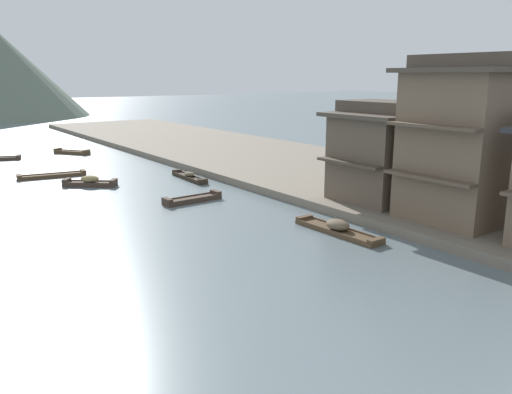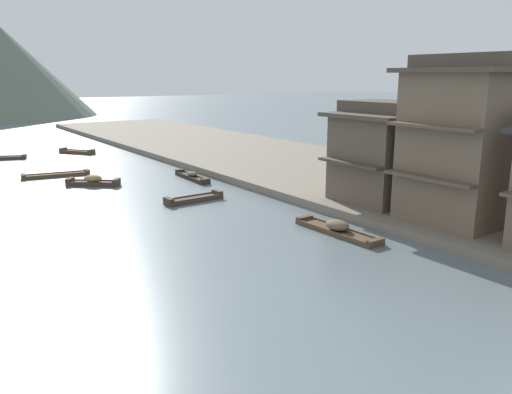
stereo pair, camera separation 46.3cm
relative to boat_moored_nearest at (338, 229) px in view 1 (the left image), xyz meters
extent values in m
cube|color=slate|center=(11.05, 13.81, 0.03)|extent=(18.00, 110.00, 0.56)
cube|color=brown|center=(0.00, 0.00, -0.15)|extent=(1.30, 5.60, 0.19)
cube|color=brown|center=(-0.08, 2.63, 0.03)|extent=(1.02, 0.39, 0.17)
cube|color=brown|center=(0.08, -2.63, 0.03)|extent=(1.02, 0.39, 0.17)
cube|color=brown|center=(-0.52, -0.02, -0.01)|extent=(0.23, 5.07, 0.08)
cube|color=brown|center=(0.52, 0.02, -0.01)|extent=(0.23, 5.07, 0.08)
ellipsoid|color=brown|center=(0.00, 0.00, 0.23)|extent=(1.06, 1.45, 0.56)
cube|color=brown|center=(-8.42, 24.95, -0.14)|extent=(5.40, 1.81, 0.22)
cube|color=brown|center=(-10.90, 25.30, 0.07)|extent=(0.49, 1.02, 0.20)
cube|color=brown|center=(-5.95, 24.60, 0.07)|extent=(0.49, 1.02, 0.20)
cube|color=brown|center=(-8.49, 24.45, 0.01)|extent=(4.76, 0.75, 0.08)
cube|color=brown|center=(-8.35, 25.45, 0.01)|extent=(4.76, 0.75, 0.08)
cube|color=brown|center=(-3.27, 37.29, -0.11)|extent=(3.15, 3.89, 0.28)
cube|color=brown|center=(-4.34, 38.82, 0.16)|extent=(0.96, 0.82, 0.25)
cube|color=brown|center=(-2.20, 35.76, 0.16)|extent=(0.96, 0.82, 0.25)
cube|color=brown|center=(-3.65, 37.02, 0.07)|extent=(2.09, 2.94, 0.08)
cube|color=brown|center=(-2.88, 37.56, 0.07)|extent=(2.09, 2.94, 0.08)
cube|color=#423328|center=(-10.36, 37.26, -0.13)|extent=(3.94, 2.34, 0.23)
cube|color=#423328|center=(-8.72, 36.68, 0.09)|extent=(0.68, 1.08, 0.21)
cube|color=#423328|center=(-10.19, 37.76, 0.02)|extent=(3.12, 1.18, 0.08)
cube|color=#423328|center=(-2.97, 10.72, -0.11)|extent=(4.09, 1.24, 0.27)
cube|color=#423328|center=(-4.84, 10.63, 0.14)|extent=(0.40, 0.96, 0.24)
cube|color=#423328|center=(-1.10, 10.81, 0.14)|extent=(0.40, 0.96, 0.24)
cube|color=#423328|center=(-2.95, 10.23, 0.06)|extent=(3.54, 0.25, 0.08)
cube|color=#423328|center=(-2.99, 11.20, 0.06)|extent=(3.54, 0.25, 0.08)
cube|color=#423328|center=(-6.97, 19.60, -0.10)|extent=(3.76, 3.34, 0.29)
cube|color=#423328|center=(-8.39, 20.75, 0.18)|extent=(0.90, 0.99, 0.26)
cube|color=#423328|center=(-5.55, 18.45, 0.18)|extent=(0.90, 0.99, 0.26)
cube|color=#423328|center=(-7.29, 19.21, 0.09)|extent=(2.73, 2.24, 0.08)
cube|color=#423328|center=(-6.65, 20.00, 0.09)|extent=(2.73, 2.24, 0.08)
ellipsoid|color=olive|center=(-6.97, 19.60, 0.32)|extent=(1.69, 1.63, 0.54)
cube|color=#33281E|center=(0.45, 17.60, -0.13)|extent=(1.03, 5.14, 0.24)
cube|color=#33281E|center=(0.56, 20.00, 0.09)|extent=(0.75, 0.39, 0.21)
cube|color=#33281E|center=(0.35, 15.20, 0.09)|extent=(0.75, 0.39, 0.21)
cube|color=#33281E|center=(0.09, 17.62, 0.03)|extent=(0.28, 4.61, 0.08)
cube|color=#33281E|center=(0.82, 17.58, 0.03)|extent=(0.28, 4.61, 0.08)
ellipsoid|color=brown|center=(0.45, 17.60, 0.19)|extent=(0.77, 1.05, 0.40)
cube|color=#75604C|center=(6.39, -3.11, 4.21)|extent=(5.84, 5.14, 7.80)
cube|color=brown|center=(3.12, -3.11, 2.91)|extent=(0.70, 5.14, 0.16)
cube|color=brown|center=(3.12, -3.11, 5.51)|extent=(0.70, 5.14, 0.16)
cube|color=#4C4238|center=(6.39, -3.11, 8.23)|extent=(6.74, 6.04, 0.24)
cube|color=#4C4238|center=(6.39, -3.11, 8.70)|extent=(3.50, 6.04, 0.70)
cube|color=brown|center=(6.31, 2.45, 2.91)|extent=(5.68, 4.81, 5.20)
cube|color=#4D4135|center=(3.12, 2.45, 2.91)|extent=(0.70, 4.81, 0.16)
cube|color=#4C4238|center=(6.31, 2.45, 5.63)|extent=(6.58, 5.71, 0.24)
cube|color=#4C4238|center=(6.31, 2.45, 6.10)|extent=(3.41, 5.71, 0.70)
camera|label=1|loc=(-18.72, -18.98, 7.95)|focal=36.11mm
camera|label=2|loc=(-18.34, -19.25, 7.95)|focal=36.11mm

